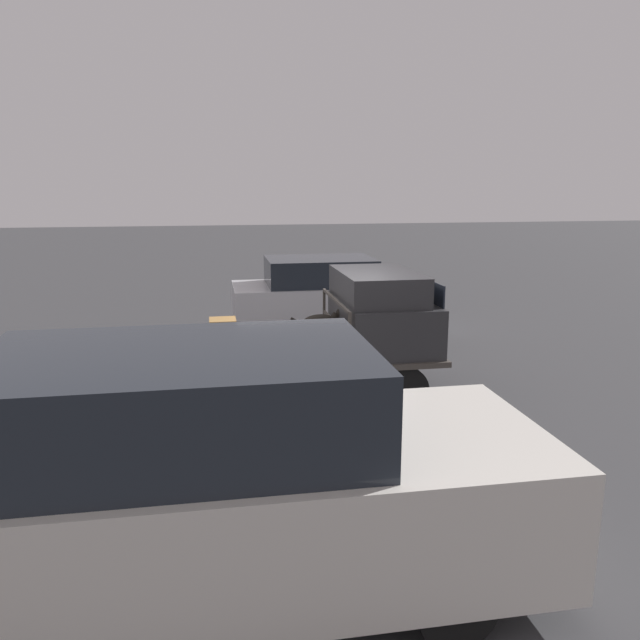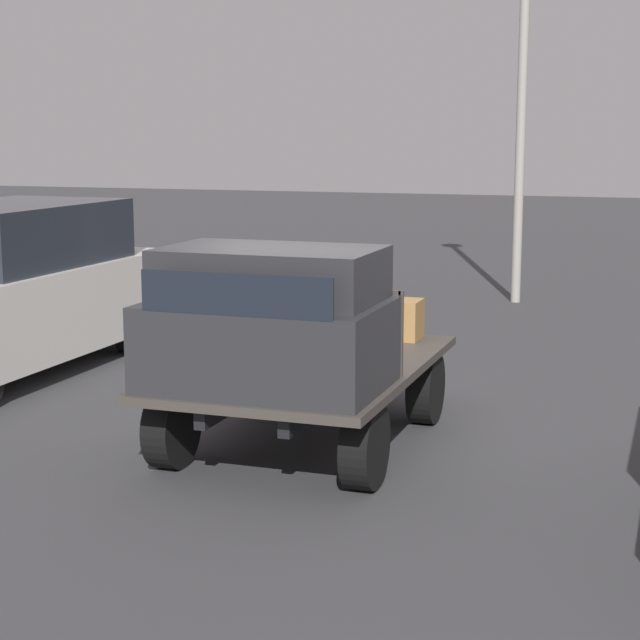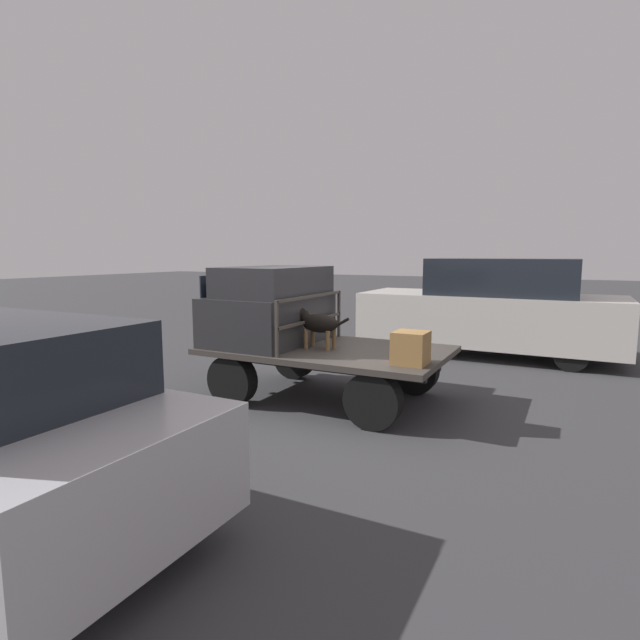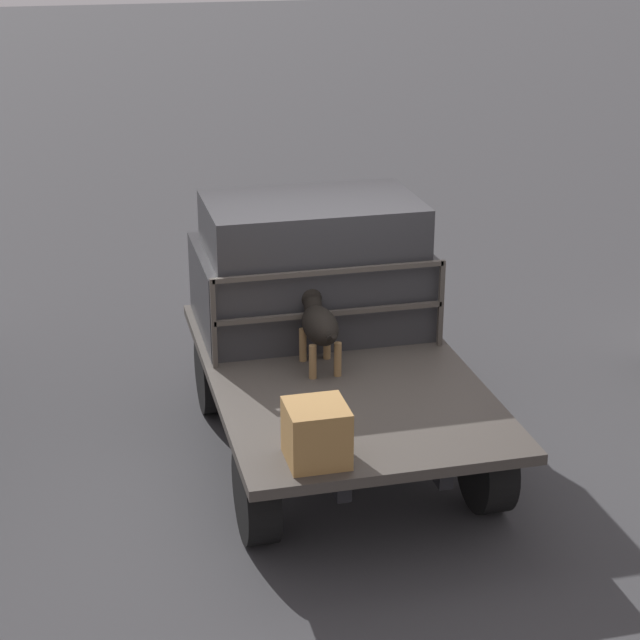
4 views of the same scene
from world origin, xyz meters
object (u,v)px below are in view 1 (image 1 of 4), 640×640
object	(u,v)px
dog	(325,322)
cargo_crate	(223,332)
parked_sedan	(327,294)
parked_pickup_far	(211,480)
flatbed_truck	(319,362)

from	to	relation	value
dog	cargo_crate	size ratio (longest dim) A/B	2.33
dog	parked_sedan	xyz separation A→B (m)	(0.83, 4.24, -0.34)
parked_sedan	parked_pickup_far	xyz separation A→B (m)	(-2.58, -8.83, 0.18)
flatbed_truck	dog	xyz separation A→B (m)	(0.12, 0.14, 0.59)
cargo_crate	parked_pickup_far	bearing A→B (deg)	-92.49
flatbed_truck	dog	world-z (taller)	dog
cargo_crate	parked_sedan	world-z (taller)	parked_sedan
flatbed_truck	parked_sedan	xyz separation A→B (m)	(0.96, 4.38, 0.25)
parked_pickup_far	dog	bearing A→B (deg)	78.88
dog	parked_sedan	distance (m)	4.34
flatbed_truck	cargo_crate	size ratio (longest dim) A/B	8.44
dog	parked_sedan	bearing A→B (deg)	67.13
cargo_crate	parked_pickup_far	world-z (taller)	parked_pickup_far
cargo_crate	flatbed_truck	bearing A→B (deg)	-20.12
parked_pickup_far	cargo_crate	bearing A→B (deg)	97.26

